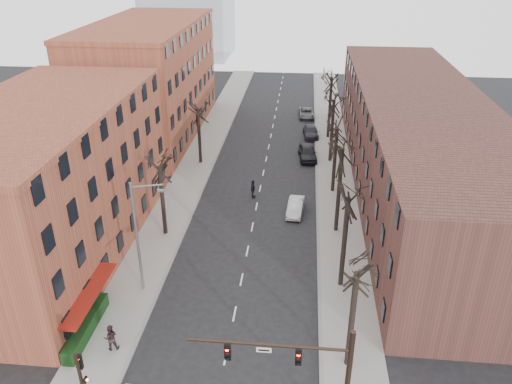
# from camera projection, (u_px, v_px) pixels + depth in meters

# --- Properties ---
(sidewalk_left) EXTENTS (4.00, 90.00, 0.15)m
(sidewalk_left) POSITION_uv_depth(u_px,v_px,m) (199.00, 159.00, 59.83)
(sidewalk_left) COLOR gray
(sidewalk_left) RESTS_ON ground
(sidewalk_right) EXTENTS (4.00, 90.00, 0.15)m
(sidewalk_right) POSITION_uv_depth(u_px,v_px,m) (333.00, 164.00, 58.43)
(sidewalk_right) COLOR gray
(sidewalk_right) RESTS_ON ground
(building_left_near) EXTENTS (12.00, 26.00, 12.00)m
(building_left_near) POSITION_uv_depth(u_px,v_px,m) (48.00, 185.00, 40.10)
(building_left_near) COLOR brown
(building_left_near) RESTS_ON ground
(building_left_far) EXTENTS (12.00, 28.00, 14.00)m
(building_left_far) POSITION_uv_depth(u_px,v_px,m) (150.00, 81.00, 65.39)
(building_left_far) COLOR brown
(building_left_far) RESTS_ON ground
(building_right) EXTENTS (12.00, 50.00, 10.00)m
(building_right) POSITION_uv_depth(u_px,v_px,m) (417.00, 143.00, 51.07)
(building_right) COLOR #512B25
(building_right) RESTS_ON ground
(awning_left) EXTENTS (1.20, 7.00, 0.15)m
(awning_left) POSITION_uv_depth(u_px,v_px,m) (95.00, 324.00, 34.24)
(awning_left) COLOR maroon
(awning_left) RESTS_ON ground
(hedge) EXTENTS (0.80, 6.00, 1.00)m
(hedge) POSITION_uv_depth(u_px,v_px,m) (86.00, 327.00, 33.07)
(hedge) COLOR #133312
(hedge) RESTS_ON sidewalk_left
(tree_right_a) EXTENTS (5.20, 5.20, 10.00)m
(tree_right_a) POSITION_uv_depth(u_px,v_px,m) (347.00, 365.00, 30.98)
(tree_right_a) COLOR black
(tree_right_a) RESTS_ON ground
(tree_right_b) EXTENTS (5.20, 5.20, 10.80)m
(tree_right_b) POSITION_uv_depth(u_px,v_px,m) (340.00, 285.00, 38.08)
(tree_right_b) COLOR black
(tree_right_b) RESTS_ON ground
(tree_right_c) EXTENTS (5.20, 5.20, 11.60)m
(tree_right_c) POSITION_uv_depth(u_px,v_px,m) (336.00, 231.00, 45.18)
(tree_right_c) COLOR black
(tree_right_c) RESTS_ON ground
(tree_right_d) EXTENTS (5.20, 5.20, 10.00)m
(tree_right_d) POSITION_uv_depth(u_px,v_px,m) (332.00, 192.00, 52.29)
(tree_right_d) COLOR black
(tree_right_d) RESTS_ON ground
(tree_right_e) EXTENTS (5.20, 5.20, 10.80)m
(tree_right_e) POSITION_uv_depth(u_px,v_px,m) (330.00, 161.00, 59.39)
(tree_right_e) COLOR black
(tree_right_e) RESTS_ON ground
(tree_right_f) EXTENTS (5.20, 5.20, 11.60)m
(tree_right_f) POSITION_uv_depth(u_px,v_px,m) (328.00, 138.00, 66.49)
(tree_right_f) COLOR black
(tree_right_f) RESTS_ON ground
(tree_left_a) EXTENTS (5.20, 5.20, 9.50)m
(tree_left_a) POSITION_uv_depth(u_px,v_px,m) (166.00, 234.00, 44.74)
(tree_left_a) COLOR black
(tree_left_a) RESTS_ON ground
(tree_left_b) EXTENTS (5.20, 5.20, 9.50)m
(tree_left_b) POSITION_uv_depth(u_px,v_px,m) (201.00, 163.00, 58.94)
(tree_left_b) COLOR black
(tree_left_b) RESTS_ON ground
(signal_mast_arm) EXTENTS (8.14, 0.30, 7.20)m
(signal_mast_arm) POSITION_uv_depth(u_px,v_px,m) (317.00, 373.00, 24.74)
(signal_mast_arm) COLOR black
(signal_mast_arm) RESTS_ON ground
(signal_pole_left) EXTENTS (0.47, 0.44, 4.40)m
(signal_pole_left) POSITION_uv_depth(u_px,v_px,m) (82.00, 379.00, 26.68)
(signal_pole_left) COLOR black
(signal_pole_left) RESTS_ON ground
(streetlight) EXTENTS (2.45, 0.22, 9.03)m
(streetlight) POSITION_uv_depth(u_px,v_px,m) (139.00, 233.00, 35.32)
(streetlight) COLOR slate
(streetlight) RESTS_ON ground
(silver_sedan) EXTENTS (1.72, 4.12, 1.33)m
(silver_sedan) POSITION_uv_depth(u_px,v_px,m) (295.00, 207.00, 47.90)
(silver_sedan) COLOR #B6B9BD
(silver_sedan) RESTS_ON ground
(parked_car_near) EXTENTS (2.49, 5.12, 1.68)m
(parked_car_near) POSITION_uv_depth(u_px,v_px,m) (307.00, 152.00, 59.73)
(parked_car_near) COLOR black
(parked_car_near) RESTS_ON ground
(parked_car_mid) EXTENTS (2.30, 4.80, 1.35)m
(parked_car_mid) POSITION_uv_depth(u_px,v_px,m) (311.00, 132.00, 66.64)
(parked_car_mid) COLOR black
(parked_car_mid) RESTS_ON ground
(parked_car_far) EXTENTS (2.44, 4.73, 1.28)m
(parked_car_far) POSITION_uv_depth(u_px,v_px,m) (306.00, 113.00, 73.90)
(parked_car_far) COLOR #53545A
(parked_car_far) RESTS_ON ground
(pedestrian_b) EXTENTS (1.08, 0.95, 1.85)m
(pedestrian_b) POSITION_uv_depth(u_px,v_px,m) (111.00, 337.00, 31.60)
(pedestrian_b) COLOR black
(pedestrian_b) RESTS_ON sidewalk_left
(pedestrian_crossing) EXTENTS (0.60, 1.20, 1.96)m
(pedestrian_crossing) POSITION_uv_depth(u_px,v_px,m) (253.00, 189.00, 50.63)
(pedestrian_crossing) COLOR black
(pedestrian_crossing) RESTS_ON ground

